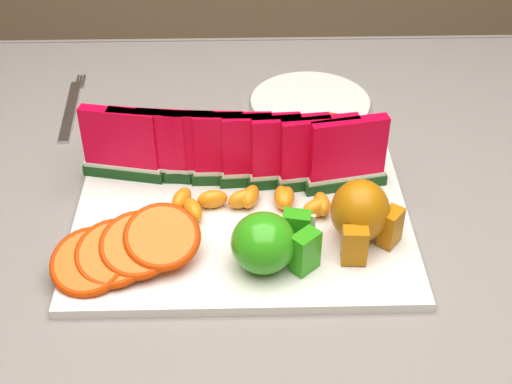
{
  "coord_description": "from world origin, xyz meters",
  "views": [
    {
      "loc": [
        0.05,
        -0.65,
        1.31
      ],
      "look_at": [
        0.06,
        0.0,
        0.81
      ],
      "focal_mm": 50.0,
      "sensor_mm": 36.0,
      "label": 1
    }
  ],
  "objects_px": {
    "apple_cluster": "(270,242)",
    "fork": "(71,108)",
    "side_plate": "(310,103)",
    "platter": "(242,219)",
    "pear_cluster": "(361,214)"
  },
  "relations": [
    {
      "from": "pear_cluster",
      "to": "side_plate",
      "type": "height_order",
      "value": "pear_cluster"
    },
    {
      "from": "platter",
      "to": "apple_cluster",
      "type": "xyz_separation_m",
      "value": [
        0.03,
        -0.09,
        0.04
      ]
    },
    {
      "from": "platter",
      "to": "side_plate",
      "type": "relative_size",
      "value": 1.97
    },
    {
      "from": "platter",
      "to": "fork",
      "type": "height_order",
      "value": "platter"
    },
    {
      "from": "side_plate",
      "to": "apple_cluster",
      "type": "bearing_deg",
      "value": -101.92
    },
    {
      "from": "apple_cluster",
      "to": "fork",
      "type": "distance_m",
      "value": 0.46
    },
    {
      "from": "apple_cluster",
      "to": "side_plate",
      "type": "distance_m",
      "value": 0.37
    },
    {
      "from": "platter",
      "to": "apple_cluster",
      "type": "distance_m",
      "value": 0.1
    },
    {
      "from": "platter",
      "to": "fork",
      "type": "bearing_deg",
      "value": 133.1
    },
    {
      "from": "platter",
      "to": "apple_cluster",
      "type": "bearing_deg",
      "value": -70.68
    },
    {
      "from": "platter",
      "to": "side_plate",
      "type": "bearing_deg",
      "value": 68.85
    },
    {
      "from": "platter",
      "to": "fork",
      "type": "xyz_separation_m",
      "value": [
        -0.25,
        0.27,
        -0.0
      ]
    },
    {
      "from": "side_plate",
      "to": "platter",
      "type": "bearing_deg",
      "value": -111.15
    },
    {
      "from": "platter",
      "to": "apple_cluster",
      "type": "height_order",
      "value": "apple_cluster"
    },
    {
      "from": "platter",
      "to": "pear_cluster",
      "type": "xyz_separation_m",
      "value": [
        0.13,
        -0.05,
        0.04
      ]
    }
  ]
}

